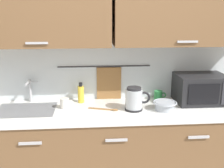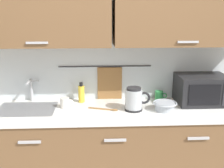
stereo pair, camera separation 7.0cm
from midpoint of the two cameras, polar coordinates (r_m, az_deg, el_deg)
counter_unit at (r=2.68m, az=0.78°, el=-14.00°), size 2.53×0.64×0.90m
back_wall_assembly at (r=2.58m, az=0.77°, el=9.88°), size 3.70×0.41×2.50m
sink_faucet at (r=2.73m, az=-15.84°, el=-0.66°), size 0.09×0.17×0.22m
microwave at (r=2.74m, az=18.83°, el=-1.06°), size 0.46×0.35×0.27m
electric_kettle at (r=2.43m, az=5.45°, el=-3.17°), size 0.23×0.16×0.21m
dish_soap_bottle at (r=2.64m, az=-5.63°, el=-1.97°), size 0.06×0.06×0.20m
mug_near_sink at (r=2.52m, az=-8.93°, el=-3.89°), size 0.12×0.08×0.09m
mixing_bowl at (r=2.48m, az=11.73°, el=-4.43°), size 0.21×0.21×0.08m
mug_by_kettle at (r=2.73m, az=10.53°, el=-2.43°), size 0.12×0.08×0.09m
wooden_spoon at (r=2.45m, az=-0.29°, el=-5.28°), size 0.27×0.11×0.01m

